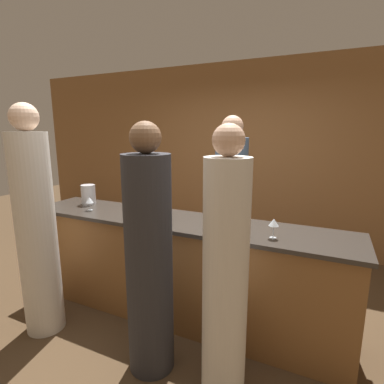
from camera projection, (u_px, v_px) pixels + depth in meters
name	position (u px, v px, depth m)	size (l,w,h in m)	color
ground_plane	(177.00, 314.00, 2.98)	(14.00, 14.00, 0.00)	#4C3823
back_wall	(242.00, 156.00, 4.63)	(8.00, 0.06, 2.80)	olive
bar_counter	(177.00, 268.00, 2.88)	(3.16, 0.62, 0.98)	brown
bartender	(230.00, 211.00, 3.32)	(0.35, 0.35, 1.95)	#4C6B93
guest_0	(149.00, 261.00, 2.16)	(0.34, 0.34, 1.85)	#2D2D33
guest_1	(36.00, 229.00, 2.59)	(0.33, 0.33, 2.01)	silver
guest_2	(225.00, 276.00, 1.93)	(0.30, 0.30, 1.84)	silver
wine_bottle_0	(165.00, 207.00, 2.78)	(0.08, 0.08, 0.29)	#19381E
wine_bottle_1	(237.00, 225.00, 2.29)	(0.07, 0.07, 0.27)	#19381E
ice_bucket	(88.00, 194.00, 3.33)	(0.15, 0.15, 0.22)	silver
wine_glass_0	(89.00, 200.00, 3.06)	(0.08, 0.08, 0.14)	silver
wine_glass_1	(236.00, 217.00, 2.39)	(0.06, 0.06, 0.17)	silver
wine_glass_2	(274.00, 223.00, 2.27)	(0.08, 0.08, 0.15)	silver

